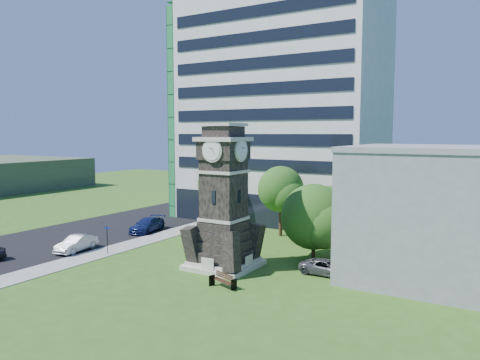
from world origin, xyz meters
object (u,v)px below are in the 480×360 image
Objects in this scene: car_east_lot at (327,268)px; park_bench at (223,280)px; car_street_mid at (77,243)px; car_street_north at (147,225)px; clock_tower at (224,206)px; street_sign at (107,237)px.

car_east_lot is 8.82m from park_bench.
car_street_mid is 18.07m from park_bench.
car_street_mid is 24.10m from car_east_lot.
clock_tower is at bearing -36.69° from car_street_north.
clock_tower is 2.63× the size of car_street_mid.
car_east_lot reaches higher than park_bench.
clock_tower reaches higher than car_street_north.
car_street_mid reaches higher than car_east_lot.
car_street_north is 21.89m from park_bench.
car_street_north is 24.39m from car_east_lot.
car_east_lot is (23.53, 5.22, -0.15)m from car_street_mid.
clock_tower is at bearing 106.56° from car_east_lot.
car_street_north is at bearing 82.59° from car_street_mid.
car_street_mid is (-15.15, -2.85, -4.51)m from clock_tower.
park_bench is at bearing 141.86° from car_east_lot.
park_bench is 14.84m from street_sign.
car_street_mid is at bearing -165.23° from park_bench.
car_east_lot is at bearing 3.36° from car_street_mid.
clock_tower is 17.77m from car_street_north.
car_street_mid is at bearing 179.22° from street_sign.
car_street_north is 2.02× the size of street_sign.
clock_tower reaches higher than street_sign.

